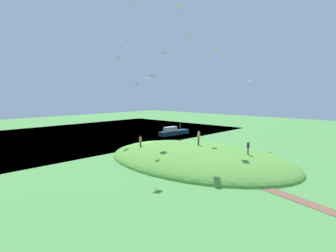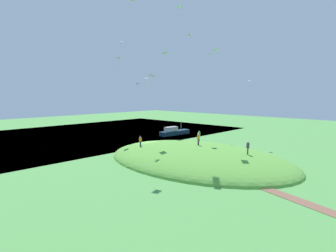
{
  "view_description": "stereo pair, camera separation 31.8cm",
  "coord_description": "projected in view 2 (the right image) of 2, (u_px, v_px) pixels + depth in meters",
  "views": [
    {
      "loc": [
        34.09,
        -31.41,
        9.68
      ],
      "look_at": [
        5.23,
        -0.11,
        4.65
      ],
      "focal_mm": 29.75,
      "sensor_mm": 36.0,
      "label": 1
    },
    {
      "loc": [
        34.32,
        -31.2,
        9.68
      ],
      "look_at": [
        5.23,
        -0.11,
        4.65
      ],
      "focal_mm": 29.75,
      "sensor_mm": 36.0,
      "label": 2
    }
  ],
  "objects": [
    {
      "name": "kite_4",
      "position": [
        137.0,
        84.0,
        55.92
      ],
      "size": [
        0.62,
        0.77,
        1.59
      ],
      "color": "white"
    },
    {
      "name": "kite_5",
      "position": [
        189.0,
        35.0,
        46.26
      ],
      "size": [
        1.16,
        1.16,
        1.26
      ],
      "color": "white"
    },
    {
      "name": "person_watching_kites",
      "position": [
        199.0,
        135.0,
        48.34
      ],
      "size": [
        0.62,
        0.62,
        1.8
      ],
      "rotation": [
        0.0,
        0.0,
        2.65
      ],
      "color": "#30392A",
      "rests_on": "grass_hill"
    },
    {
      "name": "kite_11",
      "position": [
        152.0,
        76.0,
        41.94
      ],
      "size": [
        1.39,
        1.2,
        1.28
      ],
      "color": "white"
    },
    {
      "name": "kite_8",
      "position": [
        121.0,
        42.0,
        54.74
      ],
      "size": [
        0.53,
        0.76,
        1.87
      ],
      "color": "silver"
    },
    {
      "name": "grass_hill",
      "position": [
        196.0,
        160.0,
        40.33
      ],
      "size": [
        29.34,
        19.85,
        4.27
      ],
      "primitive_type": "ellipsoid",
      "color": "#589A3B",
      "rests_on": "ground_plane"
    },
    {
      "name": "kite_10",
      "position": [
        133.0,
        0.0,
        37.56
      ],
      "size": [
        0.94,
        1.15,
        1.94
      ],
      "color": "white"
    },
    {
      "name": "boat_on_lake",
      "position": [
        174.0,
        132.0,
        64.83
      ],
      "size": [
        2.43,
        8.31,
        2.66
      ],
      "rotation": [
        0.0,
        0.0,
        4.64
      ],
      "color": "#122D40",
      "rests_on": "lake_water"
    },
    {
      "name": "kite_0",
      "position": [
        249.0,
        81.0,
        51.03
      ],
      "size": [
        0.55,
        0.74,
        1.43
      ],
      "color": "white"
    },
    {
      "name": "kite_7",
      "position": [
        209.0,
        55.0,
        49.92
      ],
      "size": [
        0.62,
        0.79,
        1.41
      ],
      "color": "white"
    },
    {
      "name": "kite_6",
      "position": [
        118.0,
        58.0,
        48.87
      ],
      "size": [
        1.26,
        1.25,
        1.34
      ],
      "color": "white"
    },
    {
      "name": "dirt_path",
      "position": [
        308.0,
        204.0,
        24.38
      ],
      "size": [
        14.89,
        5.76,
        0.04
      ],
      "primitive_type": "cube",
      "rotation": [
        0.0,
        0.0,
        -0.3
      ],
      "color": "brown",
      "rests_on": "ground_plane"
    },
    {
      "name": "person_with_child",
      "position": [
        140.0,
        140.0,
        42.45
      ],
      "size": [
        0.56,
        0.56,
        1.58
      ],
      "rotation": [
        0.0,
        0.0,
        1.0
      ],
      "color": "navy",
      "rests_on": "grass_hill"
    },
    {
      "name": "kite_1",
      "position": [
        165.0,
        53.0,
        53.69
      ],
      "size": [
        1.1,
        1.36,
        1.45
      ],
      "color": "white"
    },
    {
      "name": "lake_water",
      "position": [
        73.0,
        136.0,
        63.91
      ],
      "size": [
        44.26,
        80.0,
        0.4
      ],
      "primitive_type": "cube",
      "color": "slate",
      "rests_on": "ground_plane"
    },
    {
      "name": "kite_9",
      "position": [
        216.0,
        50.0,
        39.07
      ],
      "size": [
        1.3,
        1.37,
        2.12
      ],
      "color": "white"
    },
    {
      "name": "person_near_shore",
      "position": [
        198.0,
        137.0,
        40.5
      ],
      "size": [
        0.49,
        0.49,
        1.79
      ],
      "rotation": [
        0.0,
        0.0,
        1.15
      ],
      "color": "#402C33",
      "rests_on": "grass_hill"
    },
    {
      "name": "ground_plane",
      "position": [
        146.0,
        151.0,
        47.05
      ],
      "size": [
        160.0,
        160.0,
        0.0
      ],
      "primitive_type": "plane",
      "color": "#4F9246"
    },
    {
      "name": "kite_2",
      "position": [
        179.0,
        7.0,
        38.36
      ],
      "size": [
        1.1,
        1.19,
        1.16
      ],
      "color": "white"
    },
    {
      "name": "person_on_hilltop",
      "position": [
        248.0,
        146.0,
        35.73
      ],
      "size": [
        0.44,
        0.44,
        1.75
      ],
      "rotation": [
        0.0,
        0.0,
        1.74
      ],
      "color": "#382F2F",
      "rests_on": "grass_hill"
    },
    {
      "name": "kite_3",
      "position": [
        146.0,
        80.0,
        39.39
      ],
      "size": [
        0.55,
        0.69,
        1.77
      ],
      "color": "white"
    }
  ]
}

